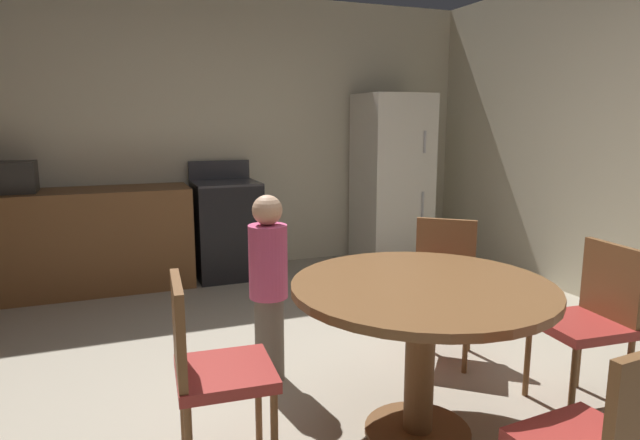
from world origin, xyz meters
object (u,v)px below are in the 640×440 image
object	(u,v)px
chair_east	(591,315)
chair_west	(209,364)
dining_table	(421,315)
oven_range	(227,229)
chair_northeast	(443,279)
refrigerator	(391,179)
microwave	(7,177)
person_child	(269,284)

from	to	relation	value
chair_east	chair_west	distance (m)	1.96
chair_west	dining_table	bearing A→B (deg)	-0.00
oven_range	chair_east	distance (m)	3.36
chair_northeast	chair_west	bearing A→B (deg)	-27.06
oven_range	refrigerator	world-z (taller)	refrigerator
refrigerator	microwave	size ratio (longest dim) A/B	4.00
oven_range	dining_table	bearing A→B (deg)	-84.65
oven_range	chair_east	xyz separation A→B (m)	(1.26, -3.12, 0.03)
chair_northeast	dining_table	bearing A→B (deg)	0.00
oven_range	chair_east	world-z (taller)	oven_range
oven_range	chair_northeast	size ratio (longest dim) A/B	1.26
refrigerator	chair_northeast	bearing A→B (deg)	-110.64
chair_east	person_child	distance (m)	1.73
dining_table	chair_west	world-z (taller)	chair_west
refrigerator	microwave	xyz separation A→B (m)	(-3.56, 0.05, 0.15)
refrigerator	person_child	size ratio (longest dim) A/B	1.61
microwave	dining_table	world-z (taller)	microwave
chair_northeast	microwave	bearing A→B (deg)	-90.28
refrigerator	microwave	bearing A→B (deg)	179.19
microwave	chair_west	world-z (taller)	microwave
dining_table	chair_east	world-z (taller)	chair_east
refrigerator	dining_table	size ratio (longest dim) A/B	1.45
oven_range	dining_table	distance (m)	3.06
refrigerator	chair_west	distance (m)	3.83
chair_northeast	person_child	world-z (taller)	person_child
microwave	chair_northeast	distance (m)	3.59
microwave	chair_east	distance (m)	4.40
dining_table	chair_northeast	bearing A→B (deg)	50.26
microwave	chair_east	xyz separation A→B (m)	(3.07, -3.11, -0.53)
refrigerator	dining_table	world-z (taller)	refrigerator
dining_table	person_child	world-z (taller)	person_child
chair_northeast	chair_west	xyz separation A→B (m)	(-1.60, -0.69, 0.00)
oven_range	microwave	size ratio (longest dim) A/B	2.50
microwave	person_child	distance (m)	2.77
refrigerator	microwave	distance (m)	3.56
chair_east	dining_table	bearing A→B (deg)	0.00
chair_east	person_child	size ratio (longest dim) A/B	0.80
chair_northeast	chair_west	world-z (taller)	same
person_child	chair_east	bearing A→B (deg)	27.21
chair_west	chair_northeast	bearing A→B (deg)	27.06
oven_range	refrigerator	size ratio (longest dim) A/B	0.62
refrigerator	chair_northeast	xyz separation A→B (m)	(-0.84, -2.23, -0.38)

